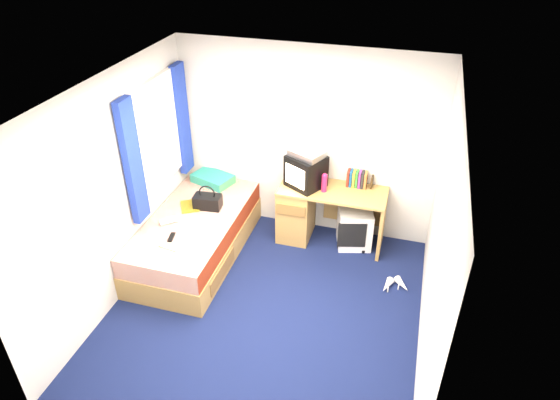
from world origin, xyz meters
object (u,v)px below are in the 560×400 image
(pillow, at_px, (213,179))
(handbag, at_px, (208,201))
(aerosol_can, at_px, (325,181))
(towel, at_px, (198,231))
(white_heels, at_px, (395,285))
(bed, at_px, (196,236))
(vcr, at_px, (307,154))
(magazine, at_px, (190,206))
(picture_frame, at_px, (372,182))
(pink_water_bottle, at_px, (324,183))
(storage_cube, at_px, (354,227))
(colour_swatch_fan, at_px, (169,248))
(water_bottle, at_px, (168,221))
(desk, at_px, (310,210))
(remote_control, at_px, (171,237))
(crt_tv, at_px, (306,171))

(pillow, height_order, handbag, handbag)
(pillow, relative_size, aerosol_can, 2.91)
(towel, height_order, white_heels, towel)
(bed, relative_size, pillow, 3.91)
(vcr, bearing_deg, magazine, -132.39)
(handbag, bearing_deg, picture_frame, 14.28)
(pillow, relative_size, magazine, 1.83)
(vcr, relative_size, picture_frame, 2.75)
(pink_water_bottle, height_order, magazine, pink_water_bottle)
(storage_cube, relative_size, colour_swatch_fan, 2.29)
(handbag, height_order, magazine, handbag)
(vcr, height_order, pink_water_bottle, vcr)
(pillow, xyz_separation_m, handbag, (0.18, -0.58, 0.03))
(bed, xyz_separation_m, vcr, (1.17, 0.74, 0.92))
(water_bottle, xyz_separation_m, white_heels, (2.62, 0.24, -0.54))
(desk, xyz_separation_m, pink_water_bottle, (0.18, -0.07, 0.45))
(storage_cube, height_order, colour_swatch_fan, colour_swatch_fan)
(aerosol_can, height_order, water_bottle, aerosol_can)
(bed, bearing_deg, colour_swatch_fan, -90.85)
(vcr, bearing_deg, bed, -122.69)
(towel, bearing_deg, desk, 44.93)
(white_heels, bearing_deg, colour_swatch_fan, -164.52)
(handbag, bearing_deg, towel, -84.17)
(bed, bearing_deg, white_heels, 1.06)
(picture_frame, height_order, aerosol_can, aerosol_can)
(desk, distance_m, aerosol_can, 0.46)
(pillow, relative_size, desk, 0.39)
(desk, distance_m, handbag, 1.28)
(aerosol_can, xyz_separation_m, water_bottle, (-1.63, -0.97, -0.26))
(vcr, bearing_deg, water_bottle, -121.04)
(aerosol_can, bearing_deg, handbag, -158.24)
(storage_cube, xyz_separation_m, picture_frame, (0.14, 0.19, 0.57))
(water_bottle, bearing_deg, remote_control, -57.01)
(crt_tv, height_order, remote_control, crt_tv)
(storage_cube, bearing_deg, bed, -172.68)
(crt_tv, relative_size, colour_swatch_fan, 2.41)
(picture_frame, xyz_separation_m, water_bottle, (-2.18, -1.13, -0.24))
(handbag, bearing_deg, white_heels, -10.73)
(aerosol_can, distance_m, white_heels, 1.46)
(pillow, relative_size, water_bottle, 2.56)
(crt_tv, distance_m, remote_control, 1.76)
(aerosol_can, bearing_deg, desk, -168.10)
(pink_water_bottle, bearing_deg, vcr, 163.72)
(colour_swatch_fan, height_order, white_heels, colour_swatch_fan)
(crt_tv, distance_m, white_heels, 1.68)
(desk, distance_m, colour_swatch_fan, 1.85)
(storage_cube, relative_size, towel, 1.88)
(storage_cube, xyz_separation_m, remote_control, (-1.88, -1.19, 0.30))
(pillow, height_order, water_bottle, pillow)
(vcr, bearing_deg, remote_control, -111.11)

